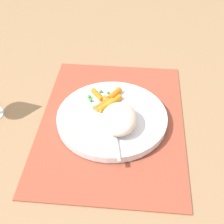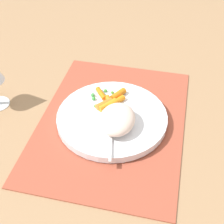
{
  "view_description": "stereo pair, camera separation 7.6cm",
  "coord_description": "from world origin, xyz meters",
  "px_view_note": "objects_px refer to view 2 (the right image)",
  "views": [
    {
      "loc": [
        -0.57,
        -0.05,
        0.55
      ],
      "look_at": [
        0.0,
        0.0,
        0.03
      ],
      "focal_mm": 51.97,
      "sensor_mm": 36.0,
      "label": 1
    },
    {
      "loc": [
        -0.55,
        -0.13,
        0.55
      ],
      "look_at": [
        0.0,
        0.0,
        0.03
      ],
      "focal_mm": 51.97,
      "sensor_mm": 36.0,
      "label": 2
    }
  ],
  "objects_px": {
    "rice_mound": "(117,119)",
    "carrot_portion": "(110,100)",
    "plate": "(112,118)",
    "fork": "(112,124)"
  },
  "relations": [
    {
      "from": "plate",
      "to": "carrot_portion",
      "type": "xyz_separation_m",
      "value": [
        0.04,
        0.02,
        0.02
      ]
    },
    {
      "from": "carrot_portion",
      "to": "plate",
      "type": "bearing_deg",
      "value": -160.88
    },
    {
      "from": "fork",
      "to": "carrot_portion",
      "type": "bearing_deg",
      "value": 15.83
    },
    {
      "from": "plate",
      "to": "fork",
      "type": "height_order",
      "value": "fork"
    },
    {
      "from": "plate",
      "to": "fork",
      "type": "xyz_separation_m",
      "value": [
        -0.03,
        -0.01,
        0.01
      ]
    },
    {
      "from": "plate",
      "to": "carrot_portion",
      "type": "distance_m",
      "value": 0.05
    },
    {
      "from": "rice_mound",
      "to": "carrot_portion",
      "type": "bearing_deg",
      "value": 24.22
    },
    {
      "from": "fork",
      "to": "plate",
      "type": "bearing_deg",
      "value": 11.08
    },
    {
      "from": "rice_mound",
      "to": "carrot_portion",
      "type": "distance_m",
      "value": 0.09
    },
    {
      "from": "rice_mound",
      "to": "carrot_portion",
      "type": "xyz_separation_m",
      "value": [
        0.08,
        0.03,
        -0.01
      ]
    }
  ]
}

